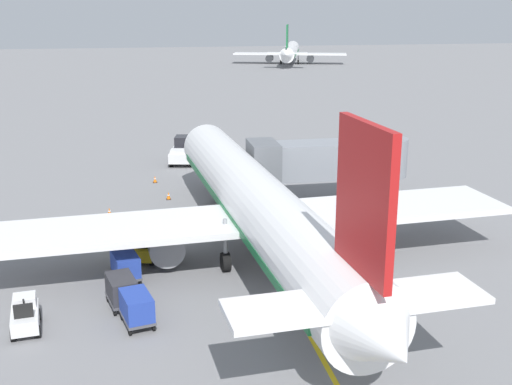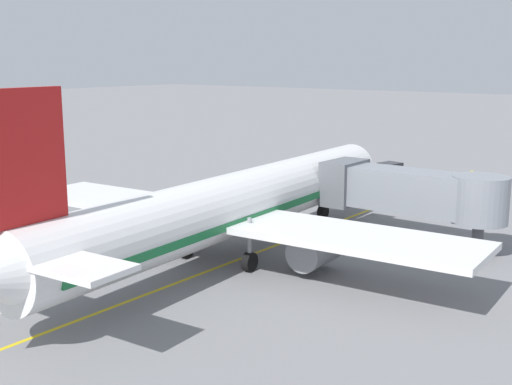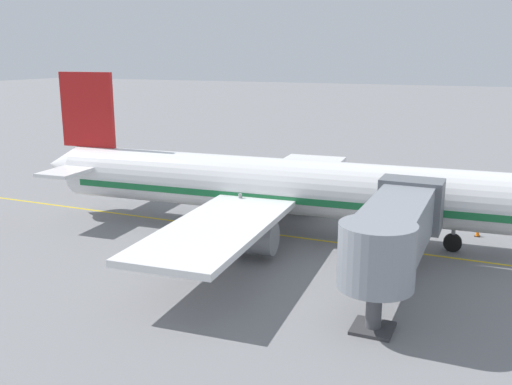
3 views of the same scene
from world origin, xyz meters
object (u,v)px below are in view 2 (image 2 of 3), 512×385
(ground_crew_wing_walker, at_px, (190,210))
(safety_cone_wing_tip, at_px, (317,194))
(jet_bridge, at_px, (411,191))
(baggage_cart_front, at_px, (119,230))
(baggage_cart_second_in_train, at_px, (78,240))
(baggage_tug_lead, at_px, (15,237))
(safety_cone_nose_right, at_px, (291,206))
(baggage_tug_trailing, at_px, (166,227))
(pushback_tractor, at_px, (384,178))
(parked_airliner, at_px, (234,206))
(safety_cone_nose_left, at_px, (223,206))
(baggage_cart_third_in_train, at_px, (56,249))

(ground_crew_wing_walker, bearing_deg, safety_cone_wing_tip, 79.27)
(jet_bridge, height_order, ground_crew_wing_walker, jet_bridge)
(baggage_cart_front, relative_size, baggage_cart_second_in_train, 1.00)
(baggage_tug_lead, relative_size, baggage_cart_front, 0.88)
(baggage_tug_lead, height_order, baggage_cart_front, baggage_tug_lead)
(baggage_tug_lead, height_order, safety_cone_wing_tip, baggage_tug_lead)
(baggage_tug_lead, bearing_deg, baggage_cart_front, 45.43)
(safety_cone_nose_right, bearing_deg, ground_crew_wing_walker, -112.36)
(baggage_tug_lead, relative_size, baggage_tug_trailing, 0.97)
(pushback_tractor, xyz_separation_m, safety_cone_wing_tip, (-2.96, -6.72, -0.81))
(parked_airliner, xyz_separation_m, jet_bridge, (7.13, 9.19, 0.26))
(pushback_tractor, height_order, ground_crew_wing_walker, pushback_tractor)
(parked_airliner, relative_size, jet_bridge, 3.12)
(jet_bridge, relative_size, baggage_tug_trailing, 4.41)
(baggage_cart_front, relative_size, ground_crew_wing_walker, 1.76)
(baggage_tug_lead, distance_m, baggage_cart_front, 6.48)
(pushback_tractor, height_order, baggage_cart_second_in_train, pushback_tractor)
(baggage_tug_lead, relative_size, ground_crew_wing_walker, 1.55)
(parked_airliner, height_order, safety_cone_nose_right, parked_airliner)
(safety_cone_nose_left, bearing_deg, ground_crew_wing_walker, -78.37)
(safety_cone_wing_tip, bearing_deg, baggage_tug_trailing, -93.95)
(baggage_tug_lead, xyz_separation_m, baggage_cart_front, (4.54, 4.61, 0.24))
(baggage_tug_lead, xyz_separation_m, ground_crew_wing_walker, (4.36, 11.44, 0.24))
(jet_bridge, distance_m, baggage_tug_trailing, 16.27)
(baggage_cart_second_in_train, xyz_separation_m, safety_cone_wing_tip, (2.53, 23.22, -0.66))
(pushback_tractor, xyz_separation_m, baggage_tug_lead, (-9.85, -31.49, -0.39))
(baggage_cart_second_in_train, relative_size, safety_cone_wing_tip, 5.05)
(pushback_tractor, height_order, safety_cone_wing_tip, pushback_tractor)
(parked_airliner, xyz_separation_m, baggage_tug_trailing, (-6.53, 0.79, -2.47))
(baggage_tug_trailing, bearing_deg, pushback_tractor, 80.14)
(ground_crew_wing_walker, relative_size, safety_cone_nose_right, 2.86)
(safety_cone_nose_left, bearing_deg, baggage_cart_second_in_train, -86.07)
(baggage_cart_second_in_train, bearing_deg, jet_bridge, 44.03)
(baggage_cart_front, xyz_separation_m, safety_cone_nose_right, (3.18, 14.99, -0.66))
(baggage_cart_second_in_train, height_order, baggage_cart_third_in_train, same)
(parked_airliner, height_order, baggage_cart_third_in_train, parked_airliner)
(baggage_cart_second_in_train, xyz_separation_m, safety_cone_nose_left, (-1.02, 14.85, -0.66))
(baggage_cart_second_in_train, relative_size, baggage_cart_third_in_train, 1.00)
(ground_crew_wing_walker, relative_size, safety_cone_wing_tip, 2.86)
(jet_bridge, xyz_separation_m, safety_cone_nose_left, (-16.03, 0.35, -3.16))
(baggage_cart_front, distance_m, safety_cone_nose_left, 11.87)
(parked_airliner, relative_size, pushback_tractor, 7.85)
(parked_airliner, height_order, baggage_tug_lead, parked_airliner)
(pushback_tractor, bearing_deg, baggage_tug_lead, -107.37)
(baggage_tug_lead, distance_m, ground_crew_wing_walker, 12.24)
(pushback_tractor, bearing_deg, safety_cone_nose_right, -100.14)
(pushback_tractor, bearing_deg, safety_cone_wing_tip, -113.76)
(jet_bridge, relative_size, pushback_tractor, 2.52)
(baggage_tug_trailing, height_order, safety_cone_nose_right, baggage_tug_trailing)
(ground_crew_wing_walker, distance_m, safety_cone_nose_left, 5.11)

